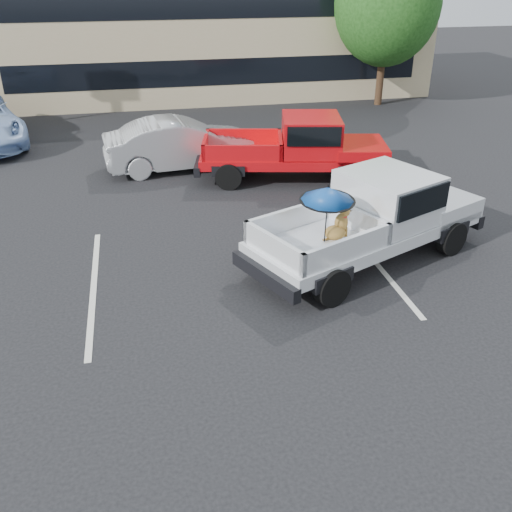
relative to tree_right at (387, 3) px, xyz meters
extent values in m
plane|color=black|center=(-9.00, -16.00, -4.21)|extent=(90.00, 90.00, 0.00)
cube|color=silver|center=(-12.00, -14.00, -4.21)|extent=(0.12, 5.00, 0.01)
cube|color=silver|center=(-6.00, -14.00, -4.21)|extent=(0.12, 5.00, 0.01)
cube|color=tan|center=(-7.00, 5.00, -1.21)|extent=(20.00, 8.00, 6.00)
cube|color=black|center=(-7.00, 1.02, -2.71)|extent=(18.00, 0.08, 1.10)
cube|color=black|center=(-7.00, 1.02, -0.01)|extent=(18.00, 0.08, 1.10)
cylinder|color=#332114|center=(0.00, 0.00, -2.84)|extent=(0.32, 0.32, 2.73)
ellipsoid|color=#194212|center=(0.00, 0.00, 0.01)|extent=(4.46, 4.46, 5.13)
cylinder|color=#332114|center=(-3.00, 8.00, -2.78)|extent=(0.32, 0.32, 2.86)
cylinder|color=black|center=(-7.50, -15.61, -3.83)|extent=(0.81, 0.56, 0.76)
cylinder|color=black|center=(-8.25, -13.93, -3.83)|extent=(0.81, 0.56, 0.76)
cylinder|color=black|center=(-4.22, -14.14, -3.83)|extent=(0.81, 0.56, 0.76)
cylinder|color=black|center=(-4.96, -12.46, -3.83)|extent=(0.81, 0.56, 0.76)
cube|color=white|center=(-6.19, -14.01, -3.54)|extent=(5.70, 3.95, 0.28)
cube|color=white|center=(-4.36, -13.20, -3.33)|extent=(2.15, 2.36, 0.46)
cube|color=black|center=(-3.68, -12.89, -3.71)|extent=(0.98, 1.87, 0.30)
cube|color=black|center=(-8.70, -15.13, -3.71)|extent=(0.96, 1.86, 0.28)
cube|color=white|center=(-5.69, -13.79, -2.86)|extent=(2.26, 2.35, 1.05)
cube|color=black|center=(-5.69, -13.79, -2.66)|extent=(2.16, 2.38, 0.55)
cube|color=black|center=(-7.51, -14.60, -3.48)|extent=(2.85, 2.62, 0.10)
cube|color=white|center=(-7.87, -13.81, -3.18)|extent=(2.14, 1.03, 0.50)
cube|color=white|center=(-7.16, -15.40, -3.18)|extent=(2.14, 1.03, 0.50)
cube|color=white|center=(-8.52, -15.05, -3.18)|extent=(0.84, 1.72, 0.50)
cube|color=white|center=(-6.51, -14.16, -3.18)|extent=(0.84, 1.72, 0.50)
ellipsoid|color=brown|center=(-7.07, -14.42, -3.28)|extent=(0.56, 0.52, 0.30)
cylinder|color=brown|center=(-6.82, -14.39, -3.32)|extent=(0.06, 0.06, 0.22)
cylinder|color=brown|center=(-6.88, -14.26, -3.32)|extent=(0.06, 0.06, 0.22)
ellipsoid|color=brown|center=(-6.93, -14.36, -3.09)|extent=(0.36, 0.34, 0.40)
cylinder|color=red|center=(-6.91, -14.35, -2.96)|extent=(0.19, 0.19, 0.04)
sphere|color=brown|center=(-6.85, -14.33, -2.87)|extent=(0.21, 0.21, 0.21)
cone|color=black|center=(-6.74, -14.28, -2.89)|extent=(0.18, 0.15, 0.10)
cone|color=black|center=(-6.84, -14.38, -2.76)|extent=(0.07, 0.07, 0.11)
cone|color=black|center=(-6.89, -14.28, -2.76)|extent=(0.07, 0.07, 0.11)
cylinder|color=brown|center=(-7.22, -14.49, -3.37)|extent=(0.26, 0.05, 0.09)
cylinder|color=black|center=(-7.33, -14.57, -2.90)|extent=(0.02, 0.10, 1.05)
cone|color=#11469C|center=(-7.33, -14.57, -2.36)|extent=(1.10, 1.12, 0.36)
cylinder|color=black|center=(-7.33, -14.57, -2.20)|extent=(0.02, 0.02, 0.10)
cylinder|color=black|center=(-7.33, -14.57, -2.49)|extent=(1.10, 1.10, 0.09)
cylinder|color=black|center=(-8.40, -9.13, -3.83)|extent=(0.80, 0.43, 0.76)
cylinder|color=black|center=(-8.01, -7.34, -3.83)|extent=(0.80, 0.43, 0.76)
cylinder|color=black|center=(-4.90, -9.89, -3.83)|extent=(0.80, 0.43, 0.76)
cylinder|color=black|center=(-4.51, -8.10, -3.83)|extent=(0.80, 0.43, 0.76)
cube|color=red|center=(-6.41, -8.62, -3.54)|extent=(5.65, 3.00, 0.28)
cube|color=red|center=(-4.46, -9.05, -3.33)|extent=(1.86, 2.18, 0.46)
cube|color=black|center=(-3.73, -9.20, -3.71)|extent=(0.61, 1.95, 0.30)
cube|color=black|center=(-9.08, -8.05, -3.71)|extent=(0.59, 1.94, 0.28)
cube|color=red|center=(-5.87, -8.74, -2.86)|extent=(1.99, 2.14, 1.05)
cube|color=black|center=(-5.87, -8.74, -2.67)|extent=(1.87, 2.20, 0.55)
cube|color=black|center=(-7.82, -8.32, -3.48)|extent=(2.62, 2.27, 0.10)
cube|color=red|center=(-7.63, -7.47, -3.18)|extent=(2.26, 0.58, 0.50)
cube|color=red|center=(-8.00, -9.17, -3.18)|extent=(2.26, 0.58, 0.50)
cube|color=red|center=(-8.89, -8.09, -3.18)|extent=(0.48, 1.81, 0.50)
cube|color=red|center=(-6.75, -8.55, -3.18)|extent=(0.48, 1.81, 0.50)
imported|color=#A3A5AA|center=(-9.52, -7.00, -3.43)|extent=(4.85, 2.12, 1.55)
camera|label=1|loc=(-10.84, -24.39, 1.71)|focal=40.00mm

